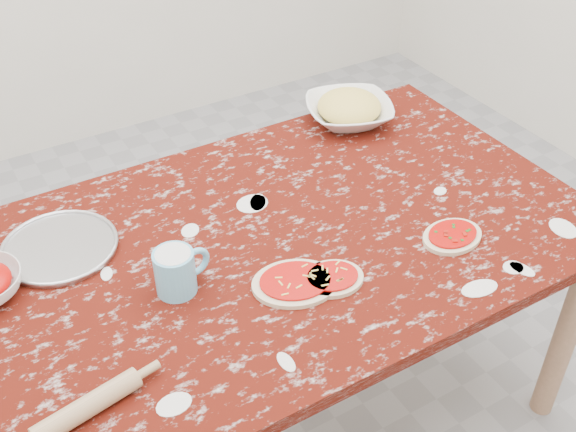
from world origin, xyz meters
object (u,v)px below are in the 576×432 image
(worktable, at_px, (288,255))
(pizza_tray, at_px, (60,248))
(flour_mug, at_px, (177,271))
(rolling_pin, at_px, (87,407))
(cheese_bowl, at_px, (349,112))

(worktable, relative_size, pizza_tray, 5.55)
(worktable, height_order, flour_mug, flour_mug)
(worktable, bearing_deg, rolling_pin, -155.00)
(flour_mug, distance_m, rolling_pin, 0.38)
(worktable, xyz_separation_m, pizza_tray, (-0.54, 0.23, 0.09))
(rolling_pin, bearing_deg, worktable, 25.00)
(cheese_bowl, bearing_deg, rolling_pin, -147.88)
(worktable, relative_size, cheese_bowl, 5.79)
(worktable, relative_size, rolling_pin, 7.11)
(flour_mug, bearing_deg, rolling_pin, -141.18)
(cheese_bowl, bearing_deg, pizza_tray, -170.84)
(rolling_pin, bearing_deg, cheese_bowl, 32.12)
(worktable, relative_size, flour_mug, 11.09)
(pizza_tray, xyz_separation_m, rolling_pin, (-0.09, -0.53, 0.02))
(flour_mug, xyz_separation_m, rolling_pin, (-0.30, -0.24, -0.04))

